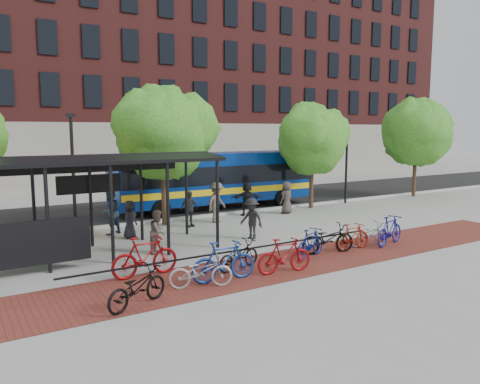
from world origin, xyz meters
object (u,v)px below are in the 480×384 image
tree_d (417,129)px  pedestrian_5 (247,199)px  bike_11 (390,230)px  pedestrian_2 (110,212)px  bike_3 (224,261)px  pedestrian_0 (130,219)px  lamp_post_left (73,170)px  bike_0 (137,287)px  lamp_post_right (347,158)px  bike_5 (284,256)px  pedestrian_9 (252,219)px  tree_c (313,137)px  bike_4 (239,255)px  bike_1 (145,256)px  bike_2 (201,271)px  pedestrian_4 (189,209)px  bike_7 (310,243)px  bus (215,177)px  pedestrian_8 (158,231)px  tree_b (164,129)px  bike_10 (369,234)px  bike_8 (328,239)px  pedestrian_3 (217,202)px  bus_shelter (65,173)px  pedestrian_6 (287,198)px  bike_9 (352,237)px

tree_d → pedestrian_5: tree_d is taller
bike_11 → pedestrian_2: size_ratio=0.99×
bike_3 → pedestrian_0: 6.85m
lamp_post_left → bike_0: (-0.65, -9.64, -2.24)m
lamp_post_right → bike_0: bearing=-149.9°
bike_5 → pedestrian_9: 4.72m
tree_c → bike_4: size_ratio=3.39×
bike_1 → bike_2: size_ratio=1.16×
bike_3 → pedestrian_5: bearing=-31.2°
pedestrian_4 → tree_c: bearing=-3.4°
bike_2 → pedestrian_5: 11.43m
pedestrian_2 → bike_3: bearing=65.1°
bike_5 → bike_7: size_ratio=1.07×
bike_4 → pedestrian_2: bearing=0.4°
bike_2 → bike_4: (1.83, 0.93, -0.02)m
bus → bike_1: bus is taller
bus → bike_4: bus is taller
lamp_post_left → bike_7: size_ratio=2.96×
lamp_post_left → pedestrian_0: size_ratio=3.23×
lamp_post_left → pedestrian_8: lamp_post_left is taller
tree_b → bike_10: size_ratio=3.71×
bus → bike_8: size_ratio=5.72×
tree_c → bike_11: bearing=-111.1°
bike_3 → bike_8: bike_3 is taller
bike_0 → pedestrian_9: 8.03m
tree_d → bus: size_ratio=0.56×
bus → lamp_post_right: bearing=-16.2°
pedestrian_5 → pedestrian_3: bearing=39.7°
bike_11 → bus_shelter: bearing=52.4°
pedestrian_3 → pedestrian_9: pedestrian_3 is taller
bike_10 → pedestrian_0: 9.57m
bus_shelter → pedestrian_2: (2.33, 2.97, -2.02)m
tree_c → pedestrian_3: tree_c is taller
lamp_post_right → bike_5: bearing=-141.6°
bike_2 → tree_d: bearing=-48.2°
bike_0 → pedestrian_6: (11.33, 8.60, 0.36)m
bike_11 → pedestrian_6: bearing=-21.2°
bike_7 → bike_9: size_ratio=1.04×
tree_d → pedestrian_5: bearing=-179.5°
bike_2 → pedestrian_8: pedestrian_8 is taller
bike_1 → pedestrian_3: size_ratio=1.07×
bike_0 → pedestrian_0: pedestrian_0 is taller
pedestrian_8 → bike_1: bearing=-166.3°
bus_shelter → bike_11: bus_shelter is taller
bus_shelter → pedestrian_0: size_ratio=6.69×
bus → bike_2: 13.60m
bike_4 → pedestrian_9: (2.67, 3.32, 0.38)m
bike_2 → pedestrian_9: bearing=-28.2°
bike_2 → bike_9: bearing=-64.8°
tree_c → pedestrian_2: size_ratio=3.04×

